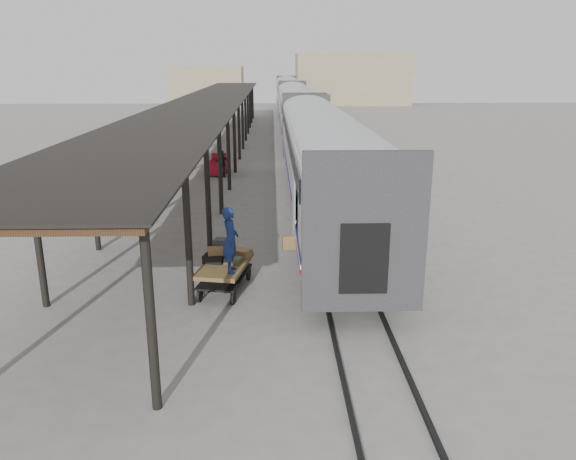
% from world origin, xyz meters
% --- Properties ---
extents(ground, '(160.00, 160.00, 0.00)m').
position_xyz_m(ground, '(0.00, 0.00, 0.00)').
color(ground, slate).
rests_on(ground, ground).
extents(train, '(3.45, 76.01, 4.01)m').
position_xyz_m(train, '(3.19, 33.79, 2.69)').
color(train, silver).
rests_on(train, ground).
extents(canopy, '(4.90, 64.30, 4.15)m').
position_xyz_m(canopy, '(-3.40, 24.00, 4.00)').
color(canopy, '#422B19').
rests_on(canopy, ground).
extents(rails, '(1.54, 150.00, 0.12)m').
position_xyz_m(rails, '(3.20, 34.00, 0.06)').
color(rails, black).
rests_on(rails, ground).
extents(building_far, '(18.00, 10.00, 8.00)m').
position_xyz_m(building_far, '(14.00, 78.00, 4.00)').
color(building_far, tan).
rests_on(building_far, ground).
extents(building_left, '(12.00, 8.00, 6.00)m').
position_xyz_m(building_left, '(-10.00, 82.00, 3.00)').
color(building_left, tan).
rests_on(building_left, ground).
extents(baggage_cart, '(1.69, 2.59, 0.86)m').
position_xyz_m(baggage_cart, '(-0.47, -0.98, 0.65)').
color(baggage_cart, brown).
rests_on(baggage_cart, ground).
extents(suitcase_stack, '(1.49, 1.20, 0.60)m').
position_xyz_m(suitcase_stack, '(-0.49, -0.58, 1.07)').
color(suitcase_stack, '#38383B').
rests_on(suitcase_stack, baggage_cart).
extents(luggage_tug, '(1.05, 1.53, 1.27)m').
position_xyz_m(luggage_tug, '(-2.33, 17.21, 0.58)').
color(luggage_tug, maroon).
rests_on(luggage_tug, ground).
extents(porter, '(0.49, 0.72, 1.91)m').
position_xyz_m(porter, '(-0.22, -1.63, 1.81)').
color(porter, navy).
rests_on(porter, baggage_cart).
extents(pedestrian, '(1.01, 0.55, 1.62)m').
position_xyz_m(pedestrian, '(-1.99, 16.41, 0.81)').
color(pedestrian, black).
rests_on(pedestrian, ground).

